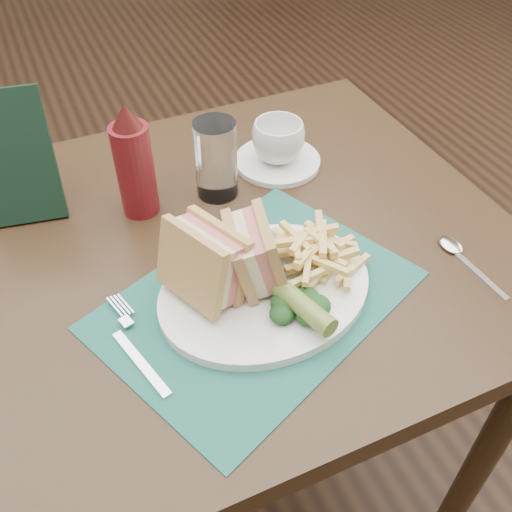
{
  "coord_description": "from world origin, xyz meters",
  "views": [
    {
      "loc": [
        -0.2,
        -1.1,
        1.33
      ],
      "look_at": [
        0.02,
        -0.6,
        0.8
      ],
      "focal_mm": 40.0,
      "sensor_mm": 36.0,
      "label": 1
    }
  ],
  "objects_px": {
    "drinking_glass": "(216,159)",
    "check_presenter": "(11,159)",
    "table_main": "(225,383)",
    "plate": "(265,290)",
    "sandwich_half_a": "(191,270)",
    "saucer": "(278,161)",
    "ketchup_bottle": "(134,161)",
    "placemat": "(257,300)",
    "sandwich_half_b": "(240,254)",
    "coffee_cup": "(278,141)"
  },
  "relations": [
    {
      "from": "drinking_glass",
      "to": "check_presenter",
      "type": "bearing_deg",
      "value": 164.86
    },
    {
      "from": "table_main",
      "to": "check_presenter",
      "type": "distance_m",
      "value": 0.57
    },
    {
      "from": "table_main",
      "to": "plate",
      "type": "distance_m",
      "value": 0.41
    },
    {
      "from": "sandwich_half_a",
      "to": "drinking_glass",
      "type": "distance_m",
      "value": 0.25
    },
    {
      "from": "sandwich_half_a",
      "to": "saucer",
      "type": "xyz_separation_m",
      "value": [
        0.25,
        0.26,
        -0.07
      ]
    },
    {
      "from": "table_main",
      "to": "ketchup_bottle",
      "type": "xyz_separation_m",
      "value": [
        -0.08,
        0.12,
        0.47
      ]
    },
    {
      "from": "placemat",
      "to": "sandwich_half_b",
      "type": "xyz_separation_m",
      "value": [
        -0.01,
        0.03,
        0.07
      ]
    },
    {
      "from": "sandwich_half_b",
      "to": "drinking_glass",
      "type": "bearing_deg",
      "value": 90.04
    },
    {
      "from": "plate",
      "to": "ketchup_bottle",
      "type": "height_order",
      "value": "ketchup_bottle"
    },
    {
      "from": "plate",
      "to": "sandwich_half_b",
      "type": "xyz_separation_m",
      "value": [
        -0.03,
        0.02,
        0.06
      ]
    },
    {
      "from": "saucer",
      "to": "check_presenter",
      "type": "bearing_deg",
      "value": 173.91
    },
    {
      "from": "sandwich_half_a",
      "to": "coffee_cup",
      "type": "distance_m",
      "value": 0.36
    },
    {
      "from": "placemat",
      "to": "table_main",
      "type": "bearing_deg",
      "value": 93.7
    },
    {
      "from": "check_presenter",
      "to": "drinking_glass",
      "type": "bearing_deg",
      "value": -5.7
    },
    {
      "from": "placemat",
      "to": "plate",
      "type": "bearing_deg",
      "value": 18.43
    },
    {
      "from": "table_main",
      "to": "sandwich_half_a",
      "type": "distance_m",
      "value": 0.47
    },
    {
      "from": "table_main",
      "to": "coffee_cup",
      "type": "xyz_separation_m",
      "value": [
        0.17,
        0.15,
        0.42
      ]
    },
    {
      "from": "placemat",
      "to": "sandwich_half_a",
      "type": "xyz_separation_m",
      "value": [
        -0.08,
        0.02,
        0.07
      ]
    },
    {
      "from": "sandwich_half_b",
      "to": "coffee_cup",
      "type": "relative_size",
      "value": 1.1
    },
    {
      "from": "saucer",
      "to": "drinking_glass",
      "type": "xyz_separation_m",
      "value": [
        -0.13,
        -0.03,
        0.06
      ]
    },
    {
      "from": "plate",
      "to": "sandwich_half_a",
      "type": "distance_m",
      "value": 0.11
    },
    {
      "from": "placemat",
      "to": "check_presenter",
      "type": "bearing_deg",
      "value": 128.1
    },
    {
      "from": "sandwich_half_b",
      "to": "ketchup_bottle",
      "type": "xyz_separation_m",
      "value": [
        -0.08,
        0.23,
        0.03
      ]
    },
    {
      "from": "placemat",
      "to": "saucer",
      "type": "relative_size",
      "value": 2.72
    },
    {
      "from": "placemat",
      "to": "drinking_glass",
      "type": "relative_size",
      "value": 3.14
    },
    {
      "from": "saucer",
      "to": "coffee_cup",
      "type": "height_order",
      "value": "coffee_cup"
    },
    {
      "from": "coffee_cup",
      "to": "check_presenter",
      "type": "relative_size",
      "value": 0.45
    },
    {
      "from": "sandwich_half_a",
      "to": "sandwich_half_b",
      "type": "relative_size",
      "value": 1.1
    },
    {
      "from": "sandwich_half_a",
      "to": "sandwich_half_b",
      "type": "bearing_deg",
      "value": -18.12
    },
    {
      "from": "coffee_cup",
      "to": "plate",
      "type": "bearing_deg",
      "value": -118.78
    },
    {
      "from": "placemat",
      "to": "drinking_glass",
      "type": "height_order",
      "value": "drinking_glass"
    },
    {
      "from": "drinking_glass",
      "to": "ketchup_bottle",
      "type": "distance_m",
      "value": 0.13
    },
    {
      "from": "coffee_cup",
      "to": "drinking_glass",
      "type": "distance_m",
      "value": 0.13
    },
    {
      "from": "table_main",
      "to": "drinking_glass",
      "type": "xyz_separation_m",
      "value": [
        0.05,
        0.11,
        0.44
      ]
    },
    {
      "from": "table_main",
      "to": "drinking_glass",
      "type": "height_order",
      "value": "drinking_glass"
    },
    {
      "from": "plate",
      "to": "drinking_glass",
      "type": "height_order",
      "value": "drinking_glass"
    },
    {
      "from": "sandwich_half_a",
      "to": "sandwich_half_b",
      "type": "height_order",
      "value": "sandwich_half_a"
    },
    {
      "from": "placemat",
      "to": "plate",
      "type": "height_order",
      "value": "plate"
    },
    {
      "from": "table_main",
      "to": "drinking_glass",
      "type": "bearing_deg",
      "value": 67.2
    },
    {
      "from": "sandwich_half_a",
      "to": "ketchup_bottle",
      "type": "xyz_separation_m",
      "value": [
        -0.01,
        0.23,
        0.02
      ]
    },
    {
      "from": "sandwich_half_a",
      "to": "sandwich_half_b",
      "type": "xyz_separation_m",
      "value": [
        0.07,
        0.01,
        -0.0
      ]
    },
    {
      "from": "sandwich_half_a",
      "to": "coffee_cup",
      "type": "bearing_deg",
      "value": 23.17
    },
    {
      "from": "table_main",
      "to": "sandwich_half_b",
      "type": "distance_m",
      "value": 0.45
    },
    {
      "from": "coffee_cup",
      "to": "placemat",
      "type": "bearing_deg",
      "value": -120.56
    },
    {
      "from": "sandwich_half_a",
      "to": "placemat",
      "type": "bearing_deg",
      "value": -37.9
    },
    {
      "from": "table_main",
      "to": "placemat",
      "type": "height_order",
      "value": "placemat"
    },
    {
      "from": "plate",
      "to": "coffee_cup",
      "type": "relative_size",
      "value": 3.33
    },
    {
      "from": "placemat",
      "to": "ketchup_bottle",
      "type": "bearing_deg",
      "value": 109.25
    },
    {
      "from": "sandwich_half_b",
      "to": "ketchup_bottle",
      "type": "height_order",
      "value": "ketchup_bottle"
    },
    {
      "from": "saucer",
      "to": "coffee_cup",
      "type": "distance_m",
      "value": 0.04
    }
  ]
}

